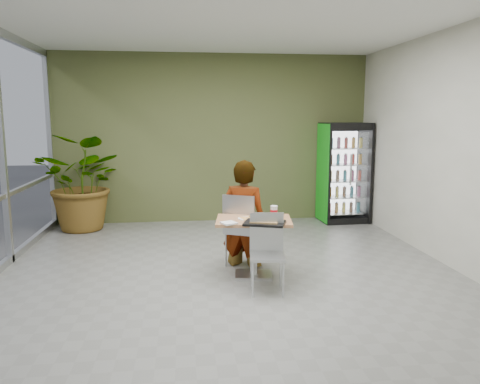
{
  "coord_description": "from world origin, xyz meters",
  "views": [
    {
      "loc": [
        -0.57,
        -5.5,
        2.02
      ],
      "look_at": [
        0.2,
        0.76,
        1.0
      ],
      "focal_mm": 35.0,
      "sensor_mm": 36.0,
      "label": 1
    }
  ],
  "objects_px": {
    "dining_table": "(254,236)",
    "seated_woman": "(244,224)",
    "chair_near": "(267,246)",
    "soda_cup": "(274,212)",
    "cafeteria_tray": "(265,223)",
    "potted_plant": "(85,182)",
    "beverage_fridge": "(344,173)",
    "chair_far": "(241,224)"
  },
  "relations": [
    {
      "from": "chair_far",
      "to": "seated_woman",
      "type": "relative_size",
      "value": 0.57
    },
    {
      "from": "soda_cup",
      "to": "beverage_fridge",
      "type": "relative_size",
      "value": 0.08
    },
    {
      "from": "chair_near",
      "to": "seated_woman",
      "type": "bearing_deg",
      "value": 105.83
    },
    {
      "from": "beverage_fridge",
      "to": "seated_woman",
      "type": "bearing_deg",
      "value": -135.19
    },
    {
      "from": "chair_far",
      "to": "soda_cup",
      "type": "height_order",
      "value": "chair_far"
    },
    {
      "from": "chair_far",
      "to": "cafeteria_tray",
      "type": "relative_size",
      "value": 2.09
    },
    {
      "from": "beverage_fridge",
      "to": "chair_near",
      "type": "bearing_deg",
      "value": -124.62
    },
    {
      "from": "chair_near",
      "to": "seated_woman",
      "type": "xyz_separation_m",
      "value": [
        -0.15,
        0.93,
        0.05
      ]
    },
    {
      "from": "seated_woman",
      "to": "dining_table",
      "type": "bearing_deg",
      "value": 123.54
    },
    {
      "from": "chair_far",
      "to": "chair_near",
      "type": "xyz_separation_m",
      "value": [
        0.2,
        -0.89,
        -0.05
      ]
    },
    {
      "from": "chair_far",
      "to": "beverage_fridge",
      "type": "bearing_deg",
      "value": -105.92
    },
    {
      "from": "chair_near",
      "to": "beverage_fridge",
      "type": "distance_m",
      "value": 4.05
    },
    {
      "from": "dining_table",
      "to": "cafeteria_tray",
      "type": "height_order",
      "value": "cafeteria_tray"
    },
    {
      "from": "beverage_fridge",
      "to": "potted_plant",
      "type": "height_order",
      "value": "beverage_fridge"
    },
    {
      "from": "seated_woman",
      "to": "cafeteria_tray",
      "type": "height_order",
      "value": "seated_woman"
    },
    {
      "from": "seated_woman",
      "to": "cafeteria_tray",
      "type": "bearing_deg",
      "value": 127.14
    },
    {
      "from": "dining_table",
      "to": "seated_woman",
      "type": "relative_size",
      "value": 0.58
    },
    {
      "from": "soda_cup",
      "to": "potted_plant",
      "type": "distance_m",
      "value": 4.05
    },
    {
      "from": "chair_far",
      "to": "dining_table",
      "type": "bearing_deg",
      "value": 130.1
    },
    {
      "from": "chair_far",
      "to": "potted_plant",
      "type": "xyz_separation_m",
      "value": [
        -2.51,
        2.42,
        0.28
      ]
    },
    {
      "from": "chair_near",
      "to": "soda_cup",
      "type": "relative_size",
      "value": 5.57
    },
    {
      "from": "seated_woman",
      "to": "potted_plant",
      "type": "xyz_separation_m",
      "value": [
        -2.55,
        2.37,
        0.28
      ]
    },
    {
      "from": "chair_far",
      "to": "seated_woman",
      "type": "height_order",
      "value": "seated_woman"
    },
    {
      "from": "cafeteria_tray",
      "to": "chair_far",
      "type": "bearing_deg",
      "value": 104.62
    },
    {
      "from": "potted_plant",
      "to": "cafeteria_tray",
      "type": "bearing_deg",
      "value": -49.43
    },
    {
      "from": "cafeteria_tray",
      "to": "potted_plant",
      "type": "bearing_deg",
      "value": 130.57
    },
    {
      "from": "seated_woman",
      "to": "beverage_fridge",
      "type": "xyz_separation_m",
      "value": [
        2.27,
        2.49,
        0.38
      ]
    },
    {
      "from": "soda_cup",
      "to": "beverage_fridge",
      "type": "distance_m",
      "value": 3.55
    },
    {
      "from": "dining_table",
      "to": "potted_plant",
      "type": "height_order",
      "value": "potted_plant"
    },
    {
      "from": "dining_table",
      "to": "chair_far",
      "type": "bearing_deg",
      "value": 103.51
    },
    {
      "from": "chair_far",
      "to": "beverage_fridge",
      "type": "xyz_separation_m",
      "value": [
        2.32,
        2.53,
        0.37
      ]
    },
    {
      "from": "dining_table",
      "to": "chair_far",
      "type": "xyz_separation_m",
      "value": [
        -0.11,
        0.44,
        0.05
      ]
    },
    {
      "from": "potted_plant",
      "to": "dining_table",
      "type": "bearing_deg",
      "value": -47.55
    },
    {
      "from": "beverage_fridge",
      "to": "potted_plant",
      "type": "xyz_separation_m",
      "value": [
        -4.83,
        -0.11,
        -0.09
      ]
    },
    {
      "from": "seated_woman",
      "to": "potted_plant",
      "type": "height_order",
      "value": "potted_plant"
    },
    {
      "from": "cafeteria_tray",
      "to": "seated_woman",
      "type": "bearing_deg",
      "value": 100.55
    },
    {
      "from": "dining_table",
      "to": "seated_woman",
      "type": "bearing_deg",
      "value": 96.95
    },
    {
      "from": "dining_table",
      "to": "chair_far",
      "type": "distance_m",
      "value": 0.46
    },
    {
      "from": "chair_far",
      "to": "soda_cup",
      "type": "distance_m",
      "value": 0.62
    },
    {
      "from": "chair_far",
      "to": "soda_cup",
      "type": "bearing_deg",
      "value": 156.6
    },
    {
      "from": "dining_table",
      "to": "potted_plant",
      "type": "xyz_separation_m",
      "value": [
        -2.61,
        2.86,
        0.33
      ]
    },
    {
      "from": "potted_plant",
      "to": "chair_far",
      "type": "bearing_deg",
      "value": -43.94
    }
  ]
}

